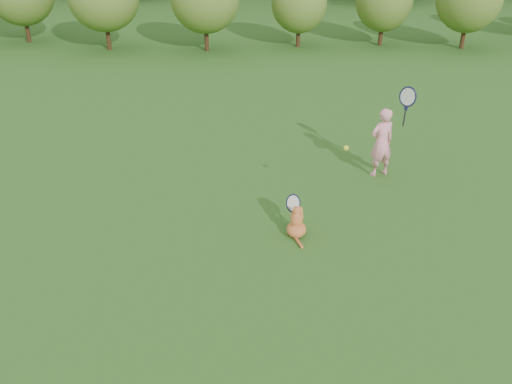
{
  "coord_description": "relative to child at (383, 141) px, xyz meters",
  "views": [
    {
      "loc": [
        0.05,
        -6.49,
        4.49
      ],
      "look_at": [
        0.2,
        0.8,
        0.7
      ],
      "focal_mm": 40.0,
      "sensor_mm": 36.0,
      "label": 1
    }
  ],
  "objects": [
    {
      "name": "shrub_row",
      "position": [
        -2.47,
        10.22,
        0.74
      ],
      "size": [
        28.0,
        3.0,
        2.8
      ],
      "primitive_type": null,
      "color": "#486B21",
      "rests_on": "ground"
    },
    {
      "name": "child",
      "position": [
        0.0,
        0.0,
        0.0
      ],
      "size": [
        0.74,
        0.51,
        1.88
      ],
      "rotation": [
        0.0,
        0.0,
        3.5
      ],
      "color": "pink",
      "rests_on": "ground"
    },
    {
      "name": "tennis_ball",
      "position": [
        -0.95,
        -1.61,
        0.56
      ],
      "size": [
        0.08,
        0.08,
        0.08
      ],
      "color": "yellow",
      "rests_on": "ground"
    },
    {
      "name": "cat",
      "position": [
        -1.68,
        -2.04,
        -0.4
      ],
      "size": [
        0.4,
        0.73,
        0.67
      ],
      "rotation": [
        0.0,
        0.0,
        -0.16
      ],
      "color": "#C35225",
      "rests_on": "ground"
    },
    {
      "name": "ground",
      "position": [
        -2.47,
        -2.78,
        -0.66
      ],
      "size": [
        100.0,
        100.0,
        0.0
      ],
      "primitive_type": "plane",
      "color": "#295518",
      "rests_on": "ground"
    }
  ]
}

